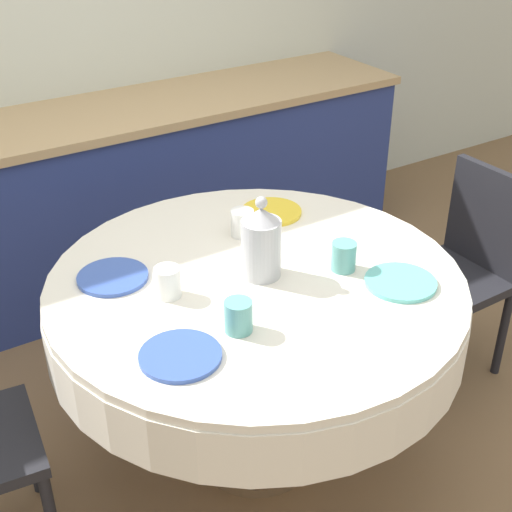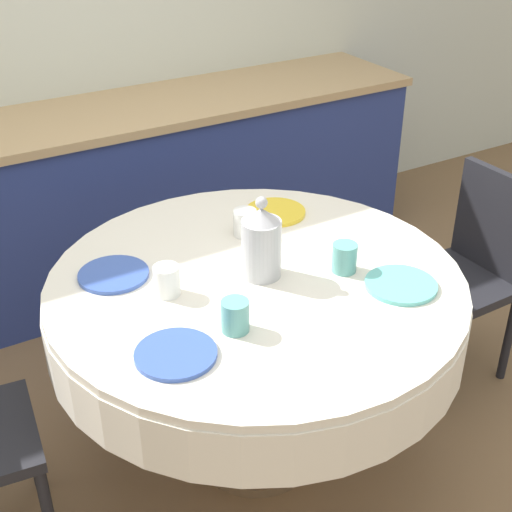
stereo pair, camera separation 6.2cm
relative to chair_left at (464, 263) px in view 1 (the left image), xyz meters
name	(u,v)px [view 1 (the left image)]	position (x,y,z in m)	size (l,w,h in m)	color
ground_plane	(256,452)	(-1.02, -0.02, -0.50)	(12.00, 12.00, 0.00)	brown
wall_back	(52,11)	(-1.02, 1.75, 0.80)	(7.00, 0.05, 2.60)	beige
kitchen_counter	(100,203)	(-1.02, 1.41, -0.04)	(3.24, 0.64, 0.90)	navy
dining_table	(256,309)	(-1.02, -0.02, 0.15)	(1.36, 1.36, 0.77)	brown
chair_left	(464,263)	(0.00, 0.00, 0.00)	(0.41, 0.41, 0.88)	black
plate_near_left	(180,356)	(-1.41, -0.25, 0.29)	(0.23, 0.23, 0.01)	#3856AD
cup_near_left	(238,316)	(-1.21, -0.23, 0.33)	(0.08, 0.08, 0.10)	#5BA39E
plate_near_right	(401,282)	(-0.65, -0.30, 0.29)	(0.23, 0.23, 0.01)	#60BCB7
cup_near_right	(344,256)	(-0.75, -0.12, 0.33)	(0.08, 0.08, 0.10)	#5BA39E
plate_far_left	(113,277)	(-1.41, 0.22, 0.29)	(0.23, 0.23, 0.01)	#3856AD
cup_far_left	(168,282)	(-1.30, 0.04, 0.33)	(0.08, 0.08, 0.10)	white
plate_far_right	(271,212)	(-0.72, 0.34, 0.29)	(0.23, 0.23, 0.01)	yellow
cup_far_right	(242,223)	(-0.90, 0.25, 0.33)	(0.08, 0.08, 0.10)	white
coffee_carafe	(261,243)	(-0.99, -0.01, 0.40)	(0.13, 0.13, 0.28)	#B2B2B7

